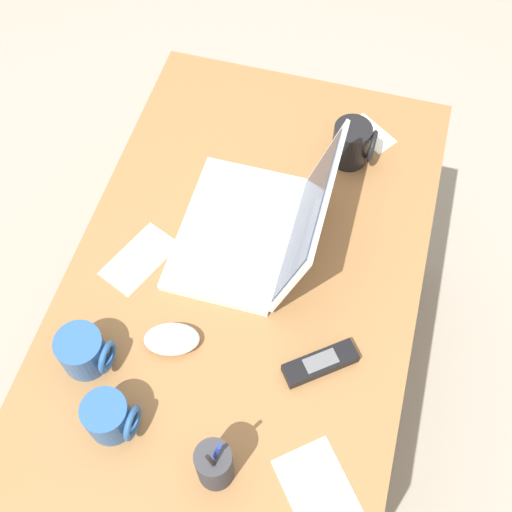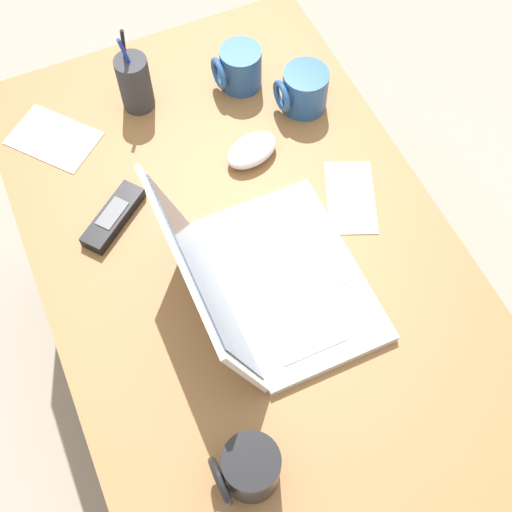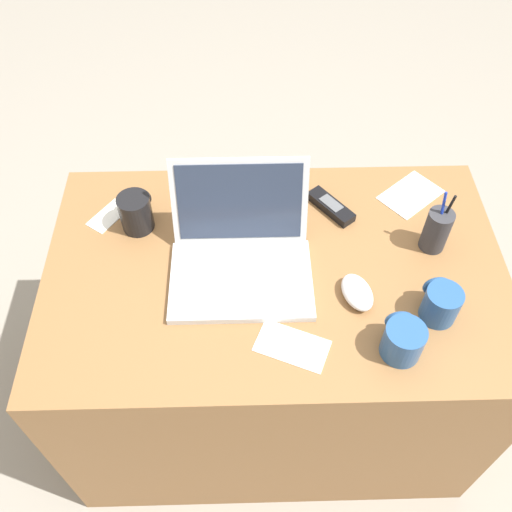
{
  "view_description": "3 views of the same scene",
  "coord_description": "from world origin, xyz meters",
  "views": [
    {
      "loc": [
        0.63,
        0.2,
        1.92
      ],
      "look_at": [
        -0.01,
        0.02,
        0.79
      ],
      "focal_mm": 46.37,
      "sensor_mm": 36.0,
      "label": 1
    },
    {
      "loc": [
        -0.53,
        0.22,
        1.76
      ],
      "look_at": [
        -0.04,
        -0.0,
        0.77
      ],
      "focal_mm": 46.82,
      "sensor_mm": 36.0,
      "label": 2
    },
    {
      "loc": [
        -0.07,
        -0.85,
        1.83
      ],
      "look_at": [
        -0.05,
        -0.03,
        0.81
      ],
      "focal_mm": 39.52,
      "sensor_mm": 36.0,
      "label": 3
    }
  ],
  "objects": [
    {
      "name": "ground_plane",
      "position": [
        0.0,
        0.0,
        0.0
      ],
      "size": [
        6.0,
        6.0,
        0.0
      ],
      "primitive_type": "plane",
      "color": "gray"
    },
    {
      "name": "desk",
      "position": [
        0.0,
        0.0,
        0.36
      ],
      "size": [
        1.15,
        0.72,
        0.72
      ],
      "primitive_type": "cube",
      "color": "olive",
      "rests_on": "ground"
    },
    {
      "name": "laptop",
      "position": [
        -0.09,
        0.01,
        0.77
      ],
      "size": [
        0.34,
        0.3,
        0.24
      ],
      "color": "silver",
      "rests_on": "desk"
    },
    {
      "name": "computer_mouse",
      "position": [
        0.19,
        -0.09,
        0.74
      ],
      "size": [
        0.09,
        0.12,
        0.04
      ],
      "primitive_type": "ellipsoid",
      "rotation": [
        0.0,
        0.0,
        0.28
      ],
      "color": "white",
      "rests_on": "desk"
    },
    {
      "name": "coffee_mug_white",
      "position": [
        0.26,
        -0.24,
        0.77
      ],
      "size": [
        0.09,
        0.1,
        0.09
      ],
      "color": "#26518C",
      "rests_on": "desk"
    },
    {
      "name": "coffee_mug_tall",
      "position": [
        -0.35,
        0.15,
        0.77
      ],
      "size": [
        0.08,
        0.1,
        0.1
      ],
      "color": "black",
      "rests_on": "desk"
    },
    {
      "name": "coffee_mug_spare",
      "position": [
        0.37,
        -0.14,
        0.77
      ],
      "size": [
        0.08,
        0.1,
        0.09
      ],
      "color": "#26518C",
      "rests_on": "desk"
    },
    {
      "name": "cordless_phone",
      "position": [
        0.16,
        0.19,
        0.74
      ],
      "size": [
        0.12,
        0.14,
        0.03
      ],
      "color": "black",
      "rests_on": "desk"
    },
    {
      "name": "pen_holder",
      "position": [
        0.4,
        0.06,
        0.78
      ],
      "size": [
        0.06,
        0.06,
        0.18
      ],
      "color": "#333338",
      "rests_on": "desk"
    },
    {
      "name": "paper_note_left",
      "position": [
        0.38,
        0.24,
        0.72
      ],
      "size": [
        0.2,
        0.19,
        0.0
      ],
      "primitive_type": "cube",
      "rotation": [
        0.0,
        0.0,
        0.69
      ],
      "color": "white",
      "rests_on": "desk"
    },
    {
      "name": "paper_note_right",
      "position": [
        0.03,
        -0.22,
        0.72
      ],
      "size": [
        0.18,
        0.14,
        0.0
      ],
      "primitive_type": "cube",
      "rotation": [
        0.0,
        0.0,
        -0.4
      ],
      "color": "white",
      "rests_on": "desk"
    }
  ]
}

